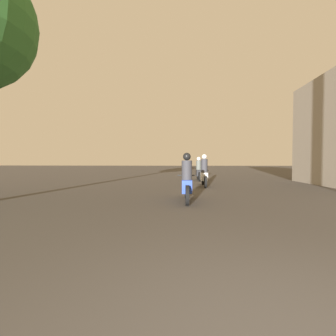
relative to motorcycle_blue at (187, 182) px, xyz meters
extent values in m
cylinder|color=black|center=(0.00, 0.69, -0.32)|extent=(0.10, 0.57, 0.57)
cylinder|color=black|center=(0.00, -0.64, -0.32)|extent=(0.10, 0.57, 0.57)
cube|color=#1E389E|center=(0.00, 0.03, -0.12)|extent=(0.30, 0.89, 0.40)
cylinder|color=black|center=(0.00, 0.46, 0.18)|extent=(0.60, 0.04, 0.04)
cylinder|color=#2D2D33|center=(0.00, -0.06, 0.37)|extent=(0.32, 0.32, 0.59)
sphere|color=black|center=(0.00, -0.06, 0.79)|extent=(0.24, 0.24, 0.24)
cylinder|color=black|center=(0.96, 4.95, -0.32)|extent=(0.10, 0.56, 0.56)
cylinder|color=black|center=(0.96, 3.61, -0.32)|extent=(0.10, 0.56, 0.56)
cube|color=silver|center=(0.96, 4.28, -0.12)|extent=(0.30, 0.75, 0.41)
cylinder|color=black|center=(0.96, 4.72, 0.18)|extent=(0.60, 0.04, 0.04)
cylinder|color=#2D2D33|center=(0.96, 4.20, 0.42)|extent=(0.32, 0.32, 0.67)
sphere|color=silver|center=(0.96, 4.20, 0.87)|extent=(0.24, 0.24, 0.24)
cylinder|color=black|center=(0.94, 8.41, -0.32)|extent=(0.10, 0.57, 0.57)
cylinder|color=black|center=(0.94, 6.93, -0.32)|extent=(0.10, 0.57, 0.57)
cube|color=black|center=(0.94, 7.67, -0.11)|extent=(0.30, 0.88, 0.41)
cylinder|color=black|center=(0.94, 8.15, 0.19)|extent=(0.60, 0.04, 0.04)
cylinder|color=#4C514C|center=(0.94, 7.58, 0.39)|extent=(0.32, 0.32, 0.59)
sphere|color=silver|center=(0.94, 7.58, 0.80)|extent=(0.24, 0.24, 0.24)
camera|label=1|loc=(-0.16, -7.00, 0.65)|focal=24.00mm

